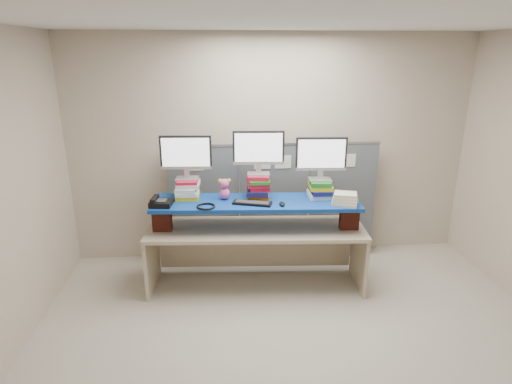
{
  "coord_description": "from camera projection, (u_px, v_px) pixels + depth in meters",
  "views": [
    {
      "loc": [
        -0.69,
        -3.2,
        2.59
      ],
      "look_at": [
        -0.29,
        1.12,
        1.14
      ],
      "focal_mm": 30.0,
      "sensor_mm": 36.0,
      "label": 1
    }
  ],
  "objects": [
    {
      "name": "book_stack_right",
      "position": [
        320.0,
        188.0,
        4.72
      ],
      "size": [
        0.27,
        0.32,
        0.19
      ],
      "color": "silver",
      "rests_on": "blue_board"
    },
    {
      "name": "blue_board",
      "position": [
        256.0,
        203.0,
        4.62
      ],
      "size": [
        2.26,
        0.71,
        0.04
      ],
      "primitive_type": "cube",
      "rotation": [
        0.0,
        0.0,
        -0.07
      ],
      "color": "navy",
      "rests_on": "brick_pier_left"
    },
    {
      "name": "mouse",
      "position": [
        282.0,
        204.0,
        4.47
      ],
      "size": [
        0.09,
        0.12,
        0.03
      ],
      "primitive_type": "ellipsoid",
      "rotation": [
        0.0,
        0.0,
        -0.29
      ],
      "color": "black",
      "rests_on": "blue_board"
    },
    {
      "name": "desk",
      "position": [
        256.0,
        240.0,
        4.76
      ],
      "size": [
        2.43,
        0.86,
        0.73
      ],
      "rotation": [
        0.0,
        0.0,
        -0.07
      ],
      "color": "tan",
      "rests_on": "ground"
    },
    {
      "name": "book_stack_center",
      "position": [
        258.0,
        186.0,
        4.69
      ],
      "size": [
        0.27,
        0.32,
        0.26
      ],
      "color": "#CD6213",
      "rests_on": "blue_board"
    },
    {
      "name": "desk_phone",
      "position": [
        160.0,
        203.0,
        4.46
      ],
      "size": [
        0.25,
        0.23,
        0.09
      ],
      "rotation": [
        0.0,
        0.0,
        -0.13
      ],
      "color": "black",
      "rests_on": "blue_board"
    },
    {
      "name": "monitor_left",
      "position": [
        186.0,
        155.0,
        4.56
      ],
      "size": [
        0.55,
        0.17,
        0.48
      ],
      "rotation": [
        0.0,
        0.0,
        -0.07
      ],
      "color": "#B7B7BD",
      "rests_on": "book_stack_left"
    },
    {
      "name": "room",
      "position": [
        304.0,
        204.0,
        3.46
      ],
      "size": [
        5.0,
        4.0,
        2.8
      ],
      "color": "#BBAD9A",
      "rests_on": "ground"
    },
    {
      "name": "book_stack_left",
      "position": [
        188.0,
        189.0,
        4.68
      ],
      "size": [
        0.27,
        0.32,
        0.21
      ],
      "color": "gold",
      "rests_on": "blue_board"
    },
    {
      "name": "plush_toy",
      "position": [
        225.0,
        189.0,
        4.62
      ],
      "size": [
        0.14,
        0.1,
        0.23
      ],
      "rotation": [
        0.0,
        0.0,
        -0.21
      ],
      "color": "#E7589F",
      "rests_on": "blue_board"
    },
    {
      "name": "monitor_center",
      "position": [
        259.0,
        150.0,
        4.56
      ],
      "size": [
        0.55,
        0.17,
        0.48
      ],
      "rotation": [
        0.0,
        0.0,
        -0.07
      ],
      "color": "#B7B7BD",
      "rests_on": "book_stack_center"
    },
    {
      "name": "brick_pier_right",
      "position": [
        349.0,
        217.0,
        4.64
      ],
      "size": [
        0.21,
        0.12,
        0.27
      ],
      "primitive_type": "cube",
      "rotation": [
        0.0,
        0.0,
        -0.07
      ],
      "color": "maroon",
      "rests_on": "desk"
    },
    {
      "name": "headset",
      "position": [
        206.0,
        206.0,
        4.42
      ],
      "size": [
        0.25,
        0.25,
        0.02
      ],
      "primitive_type": "torus",
      "rotation": [
        0.0,
        0.0,
        -0.38
      ],
      "color": "black",
      "rests_on": "blue_board"
    },
    {
      "name": "monitor_right",
      "position": [
        321.0,
        156.0,
        4.59
      ],
      "size": [
        0.55,
        0.17,
        0.48
      ],
      "rotation": [
        0.0,
        0.0,
        -0.07
      ],
      "color": "#B7B7BD",
      "rests_on": "book_stack_right"
    },
    {
      "name": "keyboard",
      "position": [
        252.0,
        203.0,
        4.51
      ],
      "size": [
        0.43,
        0.25,
        0.03
      ],
      "rotation": [
        0.0,
        0.0,
        -0.31
      ],
      "color": "black",
      "rests_on": "blue_board"
    },
    {
      "name": "cubicle_partition",
      "position": [
        274.0,
        203.0,
        5.34
      ],
      "size": [
        2.6,
        0.06,
        1.53
      ],
      "color": "#484E55",
      "rests_on": "ground"
    },
    {
      "name": "binder_stack",
      "position": [
        345.0,
        199.0,
        4.49
      ],
      "size": [
        0.32,
        0.29,
        0.13
      ],
      "rotation": [
        0.0,
        0.0,
        -0.36
      ],
      "color": "beige",
      "rests_on": "blue_board"
    },
    {
      "name": "brick_pier_left",
      "position": [
        162.0,
        218.0,
        4.6
      ],
      "size": [
        0.21,
        0.12,
        0.27
      ],
      "primitive_type": "cube",
      "rotation": [
        0.0,
        0.0,
        -0.07
      ],
      "color": "maroon",
      "rests_on": "desk"
    }
  ]
}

